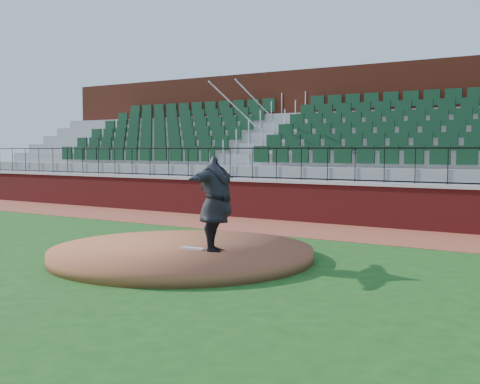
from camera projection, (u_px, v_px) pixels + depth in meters
name	position (u px, v px, depth m)	size (l,w,h in m)	color
ground	(200.00, 259.00, 12.64)	(90.00, 90.00, 0.00)	#184D16
warning_track	(317.00, 230.00, 17.13)	(34.00, 3.20, 0.01)	brown
field_wall	(341.00, 205.00, 18.42)	(34.00, 0.35, 1.20)	maroon
wall_cap	(341.00, 183.00, 18.38)	(34.00, 0.45, 0.10)	#B7B7B7
wall_railing	(341.00, 165.00, 18.34)	(34.00, 0.05, 1.00)	black
seating_stands	(375.00, 148.00, 20.57)	(34.00, 5.10, 4.60)	gray
concourse_wall	(402.00, 136.00, 22.87)	(34.00, 0.50, 5.50)	maroon
pitchers_mound	(182.00, 253.00, 12.57)	(5.38, 5.38, 0.25)	brown
pitching_rubber	(192.00, 248.00, 12.32)	(0.54, 0.14, 0.04)	silver
pitcher	(216.00, 204.00, 12.02)	(2.32, 0.63, 1.88)	black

